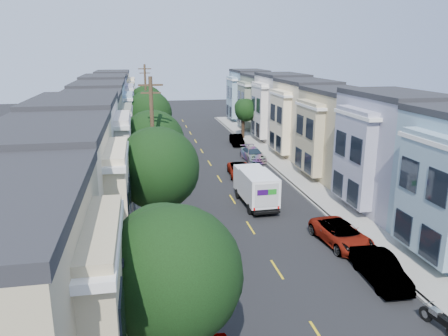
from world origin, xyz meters
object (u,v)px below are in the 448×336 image
object	(u,v)px
parked_left_d	(168,176)
parked_left_c	(180,228)
tree_far_r	(245,110)
utility_pole_near	(153,152)
tree_e	(146,103)
motorcycle	(439,321)
lead_sedan	(240,170)
parked_right_b	(341,234)
tree_c	(152,142)
parked_right_d	(237,140)
parked_right_a	(380,269)
tree_a	(170,275)
utility_pole_far	(146,106)
parked_left_b	(193,285)
fedex_truck	(256,186)
tree_d	(148,114)
tree_b	(156,169)
parked_right_c	(253,154)

from	to	relation	value
parked_left_d	parked_left_c	bearing A→B (deg)	-89.15
tree_far_r	utility_pole_near	distance (m)	31.37
tree_e	motorcycle	xyz separation A→B (m)	(11.55, -45.60, -4.41)
utility_pole_near	motorcycle	world-z (taller)	utility_pole_near
tree_far_r	parked_left_d	xyz separation A→B (m)	(-11.79, -18.96, -3.25)
lead_sedan	parked_right_b	distance (m)	16.41
tree_c	tree_e	world-z (taller)	tree_c
tree_e	parked_right_d	bearing A→B (deg)	-30.14
parked_right_a	tree_a	bearing A→B (deg)	-150.86
utility_pole_far	parked_left_b	world-z (taller)	utility_pole_far
tree_c	parked_left_d	world-z (taller)	tree_c
lead_sedan	parked_left_b	xyz separation A→B (m)	(-6.98, -20.32, -0.00)
lead_sedan	parked_left_b	distance (m)	21.49
lead_sedan	parked_right_b	size ratio (longest dim) A/B	0.90
utility_pole_far	parked_left_b	xyz separation A→B (m)	(1.40, -35.80, -4.53)
utility_pole_near	parked_right_d	world-z (taller)	utility_pole_near
utility_pole_far	parked_right_b	world-z (taller)	utility_pole_far
tree_a	parked_left_c	world-z (taller)	tree_a
fedex_truck	parked_left_d	world-z (taller)	fedex_truck
tree_d	tree_b	bearing A→B (deg)	-90.00
parked_right_a	parked_right_c	size ratio (longest dim) A/B	0.95
tree_a	tree_d	world-z (taller)	tree_d
parked_right_c	motorcycle	size ratio (longest dim) A/B	2.08
tree_c	motorcycle	world-z (taller)	tree_c
tree_far_r	parked_left_d	world-z (taller)	tree_far_r
utility_pole_far	parked_right_d	distance (m)	12.14
parked_right_a	parked_right_d	xyz separation A→B (m)	(0.00, 34.83, -0.06)
parked_left_b	tree_far_r	bearing A→B (deg)	67.67
utility_pole_far	parked_right_a	distance (m)	38.18
motorcycle	parked_left_c	bearing A→B (deg)	120.99
parked_left_b	parked_right_d	xyz separation A→B (m)	(9.80, 34.40, 0.05)
lead_sedan	parked_right_a	distance (m)	20.94
tree_d	parked_right_b	size ratio (longest dim) A/B	1.58
parked_right_d	tree_b	bearing A→B (deg)	-107.54
tree_c	parked_right_c	bearing A→B (deg)	49.11
utility_pole_near	tree_far_r	bearing A→B (deg)	65.11
lead_sedan	parked_left_b	world-z (taller)	lead_sedan
parked_right_c	parked_left_d	bearing A→B (deg)	-148.88
tree_b	utility_pole_far	bearing A→B (deg)	90.00
tree_c	tree_d	world-z (taller)	tree_d
parked_left_b	parked_left_c	distance (m)	6.98
tree_c	parked_left_b	xyz separation A→B (m)	(1.40, -13.29, -4.54)
utility_pole_near	parked_left_d	bearing A→B (deg)	81.60
utility_pole_near	parked_left_c	size ratio (longest dim) A/B	1.84
parked_right_d	motorcycle	distance (m)	39.10
tree_d	parked_left_d	distance (m)	8.29
tree_c	fedex_truck	size ratio (longest dim) A/B	1.31
tree_b	parked_left_c	distance (m)	5.26
tree_far_r	parked_right_a	bearing A→B (deg)	-92.95
tree_a	tree_d	bearing A→B (deg)	90.00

